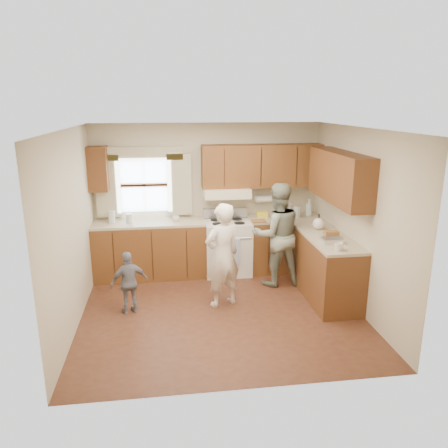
{
  "coord_description": "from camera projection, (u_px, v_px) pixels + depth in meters",
  "views": [
    {
      "loc": [
        -0.71,
        -5.5,
        2.8
      ],
      "look_at": [
        0.1,
        0.4,
        1.15
      ],
      "focal_mm": 35.0,
      "sensor_mm": 36.0,
      "label": 1
    }
  ],
  "objects": [
    {
      "name": "woman_right",
      "position": [
        277.0,
        235.0,
        6.82
      ],
      "size": [
        0.84,
        0.67,
        1.64
      ],
      "primitive_type": "imported",
      "rotation": [
        0.0,
        0.0,
        3.21
      ],
      "color": "#243C2F",
      "rests_on": "ground"
    },
    {
      "name": "room",
      "position": [
        221.0,
        225.0,
        5.76
      ],
      "size": [
        3.8,
        3.8,
        3.8
      ],
      "color": "#452315",
      "rests_on": "ground"
    },
    {
      "name": "kitchen_fixtures",
      "position": [
        250.0,
        230.0,
        6.97
      ],
      "size": [
        3.8,
        2.25,
        2.15
      ],
      "color": "#46270F",
      "rests_on": "ground"
    },
    {
      "name": "stove",
      "position": [
        227.0,
        246.0,
        7.38
      ],
      "size": [
        0.76,
        0.67,
        1.07
      ],
      "color": "silver",
      "rests_on": "ground"
    },
    {
      "name": "child",
      "position": [
        129.0,
        283.0,
        5.95
      ],
      "size": [
        0.56,
        0.38,
        0.88
      ],
      "primitive_type": "imported",
      "rotation": [
        0.0,
        0.0,
        3.49
      ],
      "color": "gray",
      "rests_on": "ground"
    },
    {
      "name": "woman_left",
      "position": [
        222.0,
        255.0,
        6.09
      ],
      "size": [
        0.64,
        0.55,
        1.5
      ],
      "primitive_type": "imported",
      "rotation": [
        0.0,
        0.0,
        3.56
      ],
      "color": "silver",
      "rests_on": "ground"
    }
  ]
}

